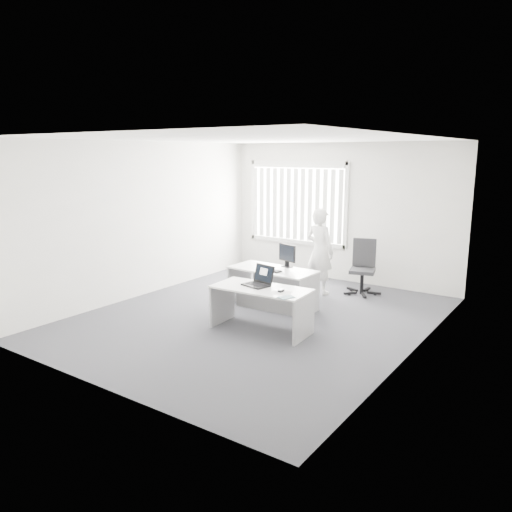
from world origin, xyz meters
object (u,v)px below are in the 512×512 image
Objects in this scene: monitor at (287,256)px; laptop at (256,276)px; desk_near at (261,300)px; person at (320,251)px; desk_far at (273,280)px; office_chair at (362,277)px.

laptop is at bearing -62.60° from monitor.
desk_near is 3.74× the size of monitor.
laptop is (0.13, -2.27, 0.01)m from person.
desk_far reaches higher than desk_near.
person is at bearing -164.51° from office_chair.
laptop reaches higher than desk_far.
office_chair reaches higher than laptop.
office_chair is 0.94m from person.
office_chair is 0.64× the size of person.
laptop is (-0.56, -2.69, 0.49)m from office_chair.
desk_far is 0.48m from monitor.
laptop is at bearing 160.66° from desk_near.
monitor is (0.12, 0.26, 0.39)m from desk_far.
desk_far is 3.91× the size of laptop.
desk_far is 1.47× the size of office_chair.
desk_far is 1.31m from person.
desk_near is at bearing 107.44° from person.
person is (0.24, 1.24, 0.32)m from desk_far.
desk_far is at bearing -135.21° from office_chair.
monitor is (-0.36, 1.32, 0.40)m from desk_near.
laptop reaches higher than desk_near.
office_chair is 2.60× the size of monitor.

